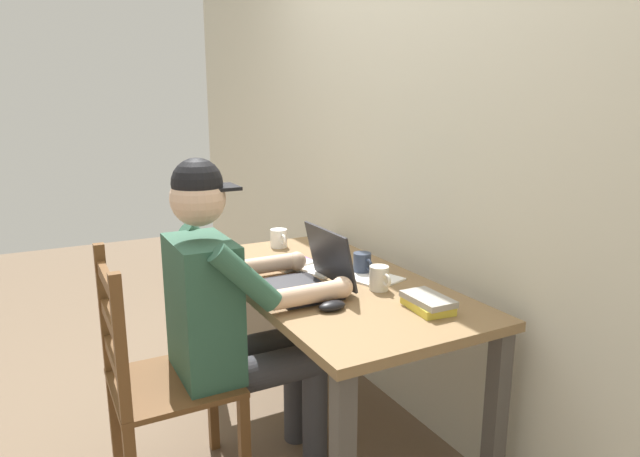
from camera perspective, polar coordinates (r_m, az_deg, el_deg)
name	(u,v)px	position (r m, az deg, el deg)	size (l,w,h in m)	color
ground_plane	(329,434)	(2.56, 0.90, -20.56)	(8.00, 8.00, 0.00)	brown
back_wall	(421,130)	(2.38, 10.43, 9.98)	(6.00, 0.04, 2.60)	beige
desk	(329,301)	(2.28, 0.96, -7.55)	(1.39, 0.71, 0.71)	olive
seated_person	(232,309)	(2.06, -9.13, -8.25)	(0.50, 0.60, 1.24)	#2D5642
wooden_chair	(158,382)	(2.09, -16.46, -15.03)	(0.42, 0.42, 0.93)	brown
laptop	(311,276)	(2.12, -0.99, -4.90)	(0.33, 0.28, 0.23)	#232328
computer_mouse	(332,306)	(1.92, 1.25, -8.01)	(0.06, 0.10, 0.03)	black
coffee_mug_white	(379,278)	(2.12, 6.17, -5.14)	(0.11, 0.07, 0.09)	silver
coffee_mug_dark	(362,263)	(2.32, 4.42, -3.59)	(0.11, 0.08, 0.09)	#2D384C
coffee_mug_spare	(279,238)	(2.73, -4.28, -1.01)	(0.12, 0.08, 0.09)	white
book_stack_main	(428,303)	(1.96, 11.11, -7.55)	(0.20, 0.14, 0.05)	gold
paper_pile_near_laptop	(288,263)	(2.45, -3.35, -3.55)	(0.18, 0.18, 0.02)	white
paper_pile_back_corner	(370,277)	(2.27, 5.22, -5.07)	(0.24, 0.17, 0.01)	white
paper_pile_side	(315,269)	(2.37, -0.55, -4.19)	(0.23, 0.14, 0.01)	white
landscape_photo_print	(299,259)	(2.53, -2.14, -3.17)	(0.13, 0.09, 0.00)	#7A4293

